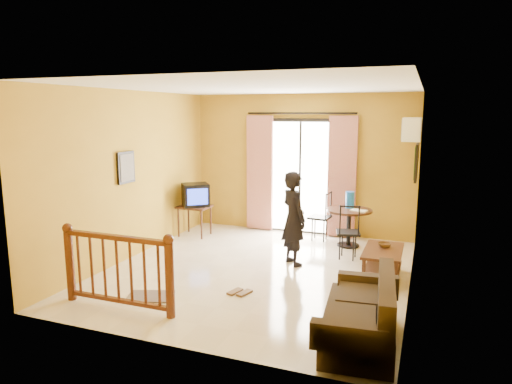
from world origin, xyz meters
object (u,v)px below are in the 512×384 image
at_px(dining_table, 349,217).
at_px(standing_person, 294,218).
at_px(television, 196,195).
at_px(sofa, 364,317).
at_px(coffee_table, 383,259).

relative_size(dining_table, standing_person, 0.55).
relative_size(television, standing_person, 0.44).
bearing_deg(sofa, standing_person, 117.49).
relative_size(television, dining_table, 0.80).
xyz_separation_m(television, standing_person, (2.30, -0.98, -0.07)).
bearing_deg(coffee_table, sofa, -90.05).
bearing_deg(dining_table, coffee_table, -62.92).
relative_size(coffee_table, standing_person, 0.65).
xyz_separation_m(television, sofa, (3.72, -3.17, -0.55)).
distance_m(television, sofa, 4.92).
bearing_deg(television, coffee_table, -54.99).
relative_size(dining_table, coffee_table, 0.85).
distance_m(sofa, standing_person, 2.66).
height_order(coffee_table, sofa, sofa).
height_order(dining_table, sofa, sofa).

